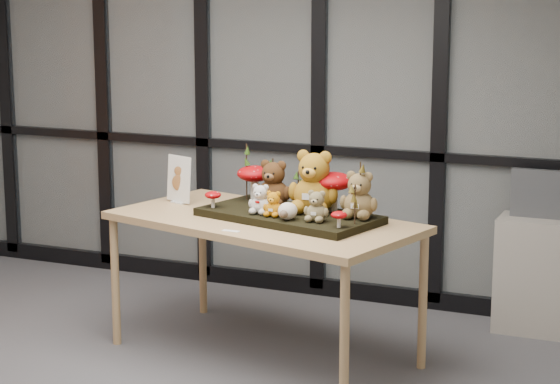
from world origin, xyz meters
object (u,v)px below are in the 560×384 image
at_px(bear_beige_small, 317,204).
at_px(bear_pooh_yellow, 314,178).
at_px(display_table, 264,229).
at_px(monitor, 546,194).
at_px(mushroom_back_right, 333,190).
at_px(bear_small_yellow, 274,202).
at_px(bear_brown_medium, 273,181).
at_px(mushroom_front_left, 213,199).
at_px(diorama_tray, 289,216).
at_px(mushroom_front_right, 339,219).
at_px(mushroom_back_left, 254,181).
at_px(bear_tan_back, 359,192).
at_px(cabinet, 541,276).
at_px(plush_cream_hedgehog, 288,210).
at_px(sign_holder, 179,181).
at_px(bear_white_bow, 261,197).

bearing_deg(bear_beige_small, bear_pooh_yellow, 129.43).
bearing_deg(display_table, monitor, 52.35).
bearing_deg(mushroom_back_right, bear_small_yellow, -136.79).
relative_size(display_table, bear_brown_medium, 6.42).
relative_size(mushroom_back_right, mushroom_front_left, 2.37).
distance_m(display_table, diorama_tray, 0.17).
distance_m(bear_small_yellow, monitor, 1.80).
height_order(bear_pooh_yellow, mushroom_front_left, bear_pooh_yellow).
height_order(mushroom_front_left, mushroom_front_right, mushroom_front_left).
bearing_deg(display_table, mushroom_front_right, -7.25).
distance_m(display_table, bear_pooh_yellow, 0.42).
bearing_deg(bear_brown_medium, mushroom_back_left, 161.37).
bearing_deg(mushroom_back_right, bear_tan_back, -25.98).
height_order(mushroom_back_left, cabinet, mushroom_back_left).
height_order(display_table, mushroom_back_right, mushroom_back_right).
distance_m(bear_small_yellow, mushroom_back_right, 0.37).
distance_m(bear_small_yellow, mushroom_front_right, 0.45).
bearing_deg(monitor, bear_small_yellow, -137.60).
distance_m(bear_beige_small, plush_cream_hedgehog, 0.17).
bearing_deg(bear_beige_small, mushroom_front_left, -173.48).
height_order(diorama_tray, bear_tan_back, bear_tan_back).
xyz_separation_m(bear_brown_medium, plush_cream_hedgehog, (0.22, -0.30, -0.10)).
relative_size(diorama_tray, monitor, 2.38).
distance_m(bear_small_yellow, plush_cream_hedgehog, 0.12).
height_order(mushroom_back_right, mushroom_front_left, mushroom_back_right).
height_order(plush_cream_hedgehog, sign_holder, sign_holder).
height_order(bear_white_bow, plush_cream_hedgehog, bear_white_bow).
height_order(bear_pooh_yellow, bear_small_yellow, bear_pooh_yellow).
distance_m(bear_white_bow, mushroom_back_left, 0.38).
distance_m(display_table, plush_cream_hedgehog, 0.31).
height_order(bear_white_bow, mushroom_front_left, bear_white_bow).
relative_size(bear_pooh_yellow, cabinet, 0.54).
xyz_separation_m(bear_small_yellow, monitor, (1.33, 1.21, -0.07)).
distance_m(bear_small_yellow, bear_white_bow, 0.10).
xyz_separation_m(cabinet, monitor, (0.00, 0.02, 0.52)).
height_order(display_table, monitor, monitor).
bearing_deg(bear_white_bow, bear_tan_back, 27.08).
distance_m(bear_pooh_yellow, mushroom_front_left, 0.62).
relative_size(bear_beige_small, mushroom_front_left, 1.79).
bearing_deg(cabinet, bear_pooh_yellow, -139.24).
relative_size(bear_tan_back, mushroom_back_left, 1.24).
bearing_deg(mushroom_front_right, bear_white_bow, 164.19).
height_order(diorama_tray, mushroom_front_left, mushroom_front_left).
height_order(plush_cream_hedgehog, mushroom_front_right, plush_cream_hedgehog).
bearing_deg(sign_holder, mushroom_front_left, -11.56).
relative_size(bear_pooh_yellow, bear_white_bow, 2.09).
bearing_deg(bear_small_yellow, bear_white_bow, 173.96).
height_order(bear_beige_small, mushroom_back_left, mushroom_back_left).
height_order(bear_beige_small, mushroom_back_right, mushroom_back_right).
distance_m(mushroom_front_right, cabinet, 1.68).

